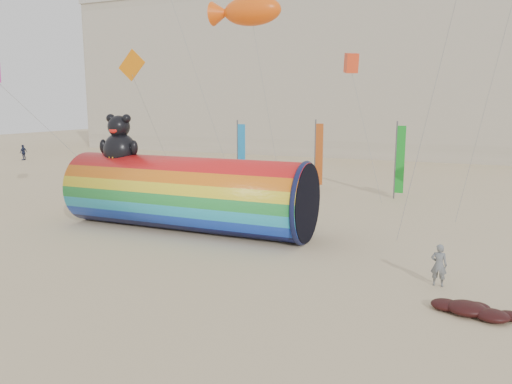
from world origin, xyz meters
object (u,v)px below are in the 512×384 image
at_px(kite_handler, 439,265).
at_px(fabric_bundle, 474,310).
at_px(hotel_building, 302,73).
at_px(windsock_assembly, 186,192).

relative_size(kite_handler, fabric_bundle, 0.58).
bearing_deg(kite_handler, hotel_building, -64.58).
relative_size(hotel_building, fabric_bundle, 23.06).
distance_m(hotel_building, windsock_assembly, 45.03).
bearing_deg(fabric_bundle, kite_handler, 117.69).
bearing_deg(fabric_bundle, windsock_assembly, 157.26).
distance_m(kite_handler, fabric_bundle, 2.57).
height_order(hotel_building, kite_handler, hotel_building).
bearing_deg(hotel_building, kite_handler, -66.35).
height_order(hotel_building, windsock_assembly, hotel_building).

